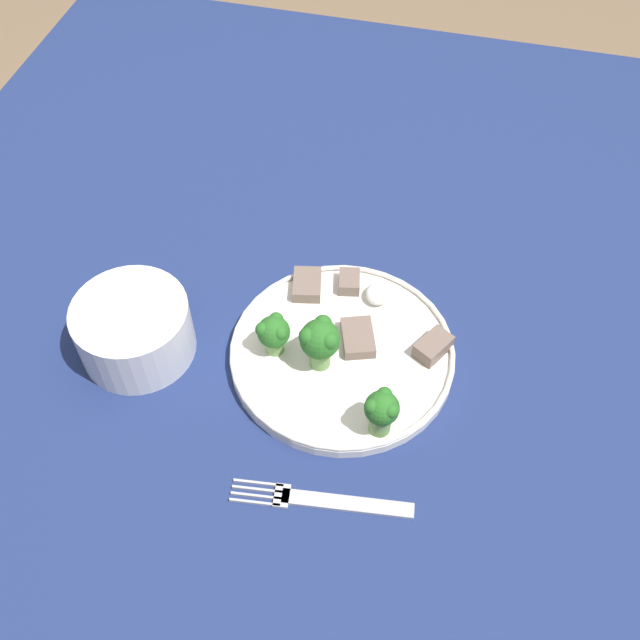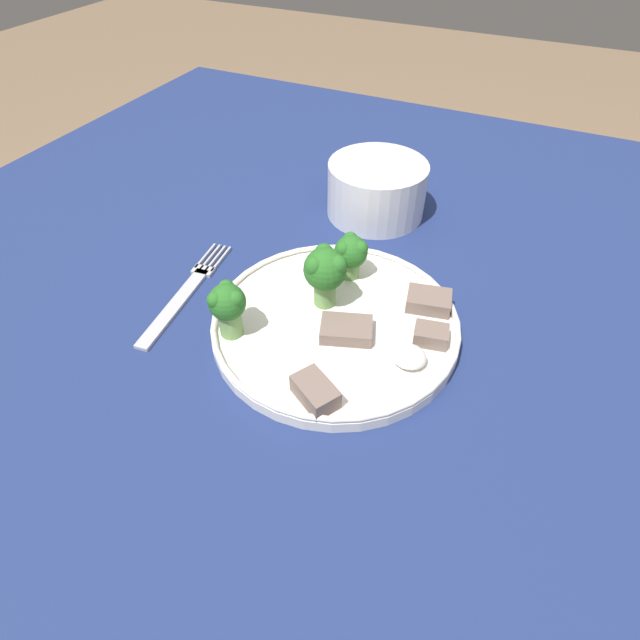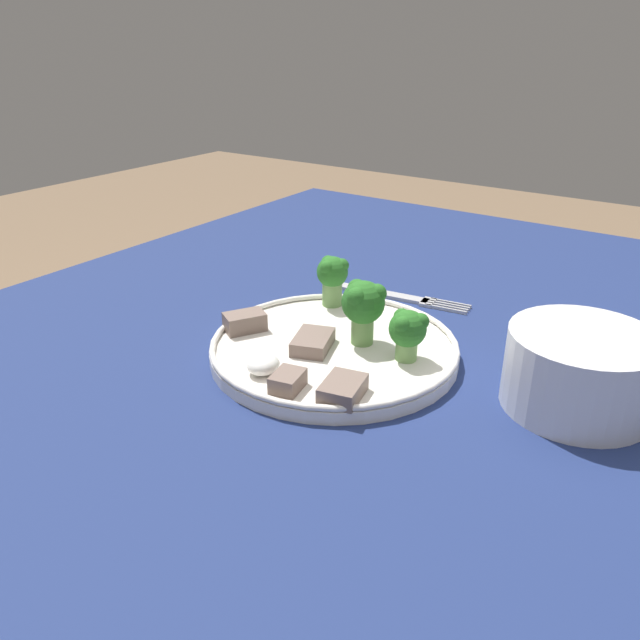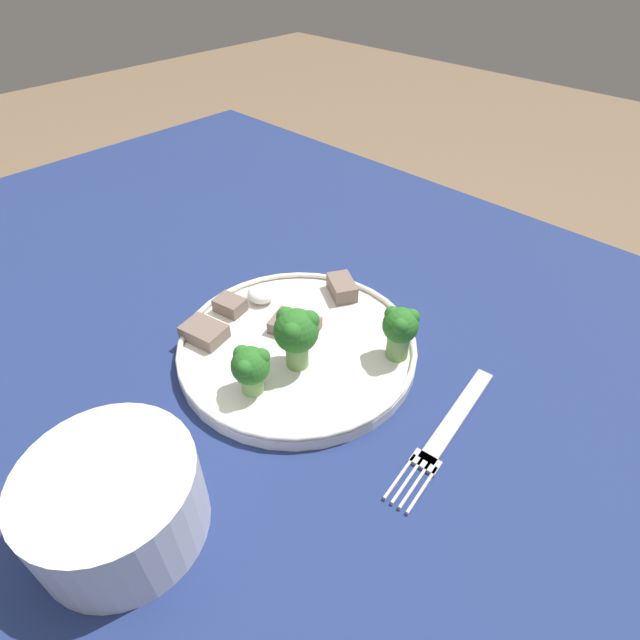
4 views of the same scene
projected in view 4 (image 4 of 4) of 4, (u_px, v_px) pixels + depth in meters
ground_plane at (265, 634)px, 0.96m from camera, size 8.00×8.00×0.00m
table at (224, 431)px, 0.55m from camera, size 1.26×1.05×0.73m
dinner_plate at (297, 346)px, 0.51m from camera, size 0.24×0.24×0.02m
fork at (447, 431)px, 0.44m from camera, size 0.04×0.18×0.00m
cream_bowl at (116, 503)px, 0.36m from camera, size 0.12×0.12×0.07m
broccoli_floret_near_rim_left at (296, 332)px, 0.46m from camera, size 0.04×0.04×0.06m
broccoli_floret_center_left at (251, 367)px, 0.44m from camera, size 0.04×0.04×0.05m
broccoli_floret_back_left at (400, 328)px, 0.48m from camera, size 0.04×0.03×0.06m
meat_slice_front_slice at (204, 332)px, 0.51m from camera, size 0.05×0.04×0.02m
meat_slice_middle_slice at (295, 325)px, 0.52m from camera, size 0.06×0.05×0.01m
meat_slice_rear_slice at (342, 287)px, 0.57m from camera, size 0.05×0.04×0.02m
meat_slice_edge_slice at (230, 305)px, 0.55m from camera, size 0.04×0.03×0.02m
sauce_dollop at (260, 294)px, 0.56m from camera, size 0.03×0.03×0.02m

